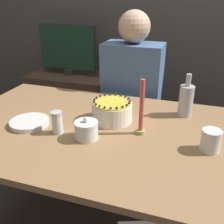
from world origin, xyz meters
TOP-DOWN VIEW (x-y plane):
  - dining_table at (0.00, 0.00)m, footprint 1.49×0.93m
  - cake at (0.05, 0.10)m, footprint 0.20×0.20m
  - sugar_bowl at (-0.00, -0.11)m, footprint 0.11×0.11m
  - sugar_shaker at (-0.15, -0.10)m, footprint 0.05×0.05m
  - plate_stack at (-0.32, -0.07)m, footprint 0.19×0.19m
  - candle at (0.22, 0.01)m, footprint 0.05×0.05m
  - bottle at (0.40, 0.28)m, footprint 0.08×0.08m
  - cup at (0.53, -0.04)m, footprint 0.08×0.08m
  - person_man_blue_shirt at (0.02, 0.66)m, footprint 0.40×0.34m
  - side_cabinet at (-0.72, 1.13)m, footprint 0.77×0.46m
  - tv_monitor at (-0.72, 1.13)m, footprint 0.56×0.10m

SIDE VIEW (x-z plane):
  - side_cabinet at x=-0.72m, z-range 0.00..0.64m
  - person_man_blue_shirt at x=0.02m, z-range -0.08..1.18m
  - dining_table at x=0.00m, z-range 0.27..1.02m
  - plate_stack at x=-0.32m, z-range 0.75..0.78m
  - sugar_bowl at x=0.00m, z-range 0.74..0.85m
  - cup at x=0.53m, z-range 0.75..0.85m
  - cake at x=0.05m, z-range 0.75..0.86m
  - sugar_shaker at x=-0.15m, z-range 0.75..0.86m
  - bottle at x=0.40m, z-range 0.73..0.96m
  - candle at x=0.22m, z-range 0.73..0.99m
  - tv_monitor at x=-0.72m, z-range 0.65..1.10m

